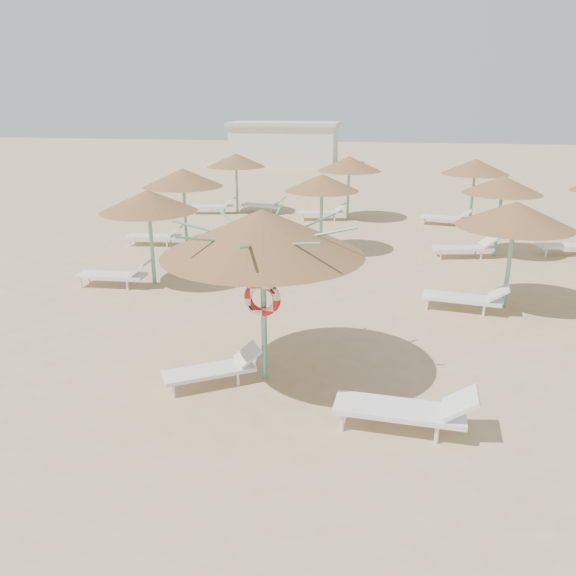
# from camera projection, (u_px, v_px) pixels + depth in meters

# --- Properties ---
(ground) EXTENTS (120.00, 120.00, 0.00)m
(ground) POSITION_uv_depth(u_px,v_px,m) (265.00, 377.00, 10.70)
(ground) COLOR tan
(ground) RESTS_ON ground
(main_palapa) EXTENTS (3.61, 3.61, 3.24)m
(main_palapa) POSITION_uv_depth(u_px,v_px,m) (263.00, 233.00, 9.77)
(main_palapa) COLOR #65B094
(main_palapa) RESTS_ON ground
(lounger_main_a) EXTENTS (1.82, 1.40, 0.65)m
(lounger_main_a) POSITION_uv_depth(u_px,v_px,m) (215.00, 369.00, 10.35)
(lounger_main_a) COLOR white
(lounger_main_a) RESTS_ON ground
(lounger_main_b) EXTENTS (2.25, 0.81, 0.80)m
(lounger_main_b) POSITION_uv_depth(u_px,v_px,m) (409.00, 409.00, 8.87)
(lounger_main_b) COLOR white
(lounger_main_b) RESTS_ON ground
(palapa_field) EXTENTS (18.56, 13.49, 2.72)m
(palapa_field) POSITION_uv_depth(u_px,v_px,m) (387.00, 184.00, 18.70)
(palapa_field) COLOR #65B094
(palapa_field) RESTS_ON ground
(service_hut) EXTENTS (8.40, 4.40, 3.25)m
(service_hut) POSITION_uv_depth(u_px,v_px,m) (285.00, 143.00, 43.79)
(service_hut) COLOR silver
(service_hut) RESTS_ON ground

